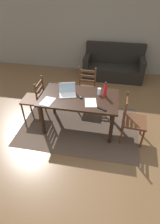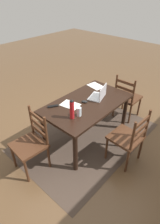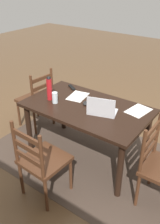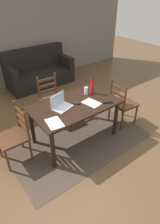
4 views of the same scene
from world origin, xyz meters
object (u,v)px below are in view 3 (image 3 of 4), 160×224
object	(u,v)px
drinking_glass	(55,98)
laptop	(102,110)
dining_table	(86,113)
water_bottle	(49,88)
chair_right_near	(36,100)
chair_far_head	(42,161)
computer_mouse	(86,103)
tv_remote	(72,87)

from	to	relation	value
drinking_glass	laptop	bearing A→B (deg)	-171.03
dining_table	water_bottle	xyz separation A→B (m)	(0.48, 0.12, 0.26)
dining_table	laptop	xyz separation A→B (m)	(-0.25, 0.06, 0.16)
dining_table	chair_right_near	distance (m)	1.07
chair_far_head	drinking_glass	xyz separation A→B (m)	(0.36, -0.65, 0.36)
computer_mouse	tv_remote	size ratio (longest dim) A/B	0.59
chair_far_head	computer_mouse	distance (m)	0.89
laptop	chair_far_head	bearing A→B (deg)	71.71
water_bottle	drinking_glass	size ratio (longest dim) A/B	2.22
laptop	chair_right_near	bearing A→B (deg)	-10.04
chair_far_head	chair_right_near	bearing A→B (deg)	-43.28
dining_table	drinking_glass	distance (m)	0.43
dining_table	chair_right_near	bearing A→B (deg)	-9.34
drinking_glass	tv_remote	distance (m)	0.48
chair_far_head	tv_remote	size ratio (longest dim) A/B	5.59
chair_right_near	computer_mouse	distance (m)	1.06
water_bottle	computer_mouse	xyz separation A→B (m)	(-0.44, -0.15, -0.14)
chair_right_near	tv_remote	bearing A→B (deg)	-165.93
chair_far_head	laptop	size ratio (longest dim) A/B	2.56
chair_right_near	drinking_glass	distance (m)	0.83
laptop	dining_table	bearing A→B (deg)	-12.96
chair_far_head	drinking_glass	distance (m)	0.83
laptop	tv_remote	bearing A→B (deg)	-27.60
tv_remote	dining_table	bearing A→B (deg)	86.84
water_bottle	computer_mouse	distance (m)	0.49
chair_right_near	chair_far_head	distance (m)	1.43
laptop	computer_mouse	distance (m)	0.30
water_bottle	tv_remote	xyz separation A→B (m)	(-0.01, -0.44, -0.15)
chair_right_near	laptop	xyz separation A→B (m)	(-1.29, 0.23, 0.35)
water_bottle	drinking_glass	bearing A→B (deg)	164.11
chair_right_near	computer_mouse	xyz separation A→B (m)	(-1.01, 0.14, 0.31)
drinking_glass	tv_remote	bearing A→B (deg)	-77.97
chair_far_head	computer_mouse	bearing A→B (deg)	-87.66
laptop	tv_remote	world-z (taller)	laptop
drinking_glass	dining_table	bearing A→B (deg)	-157.27
dining_table	laptop	bearing A→B (deg)	167.04
chair_right_near	tv_remote	size ratio (longest dim) A/B	5.59
chair_right_near	drinking_glass	bearing A→B (deg)	154.34
chair_far_head	dining_table	bearing A→B (deg)	-90.14
dining_table	chair_far_head	bearing A→B (deg)	89.86
dining_table	chair_right_near	xyz separation A→B (m)	(1.04, -0.17, -0.19)
water_bottle	tv_remote	bearing A→B (deg)	-91.92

